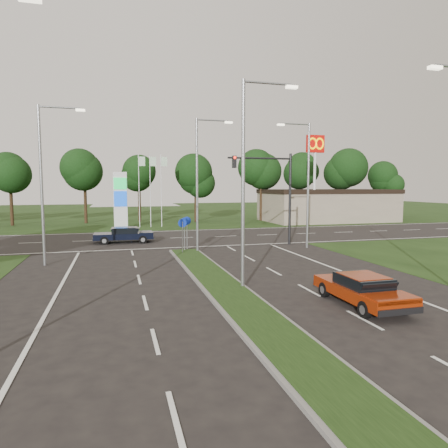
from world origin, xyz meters
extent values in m
plane|color=black|center=(0.00, 0.00, 0.00)|extent=(160.00, 160.00, 0.00)
cube|color=black|center=(0.00, 55.00, 0.00)|extent=(160.00, 50.00, 0.02)
cube|color=black|center=(0.00, 24.00, 0.00)|extent=(160.00, 12.00, 0.02)
cube|color=slate|center=(0.00, 4.00, 0.06)|extent=(2.00, 26.00, 0.12)
cube|color=gray|center=(22.00, 36.00, 2.00)|extent=(16.00, 9.00, 4.00)
cylinder|color=gray|center=(0.80, 6.00, 4.50)|extent=(0.16, 0.16, 9.00)
cylinder|color=gray|center=(1.90, 6.00, 8.90)|extent=(2.20, 0.10, 0.10)
cube|color=#FFF2CC|center=(3.00, 6.00, 8.80)|extent=(0.50, 0.22, 0.12)
cylinder|color=gray|center=(0.80, 16.00, 4.50)|extent=(0.16, 0.16, 9.00)
cylinder|color=gray|center=(1.90, 16.00, 8.90)|extent=(2.20, 0.10, 0.10)
cube|color=#FFF2CC|center=(3.00, 16.00, 8.80)|extent=(0.50, 0.22, 0.12)
cylinder|color=gray|center=(-8.50, 14.00, 4.50)|extent=(0.16, 0.16, 9.00)
cylinder|color=gray|center=(-7.40, 14.00, 8.90)|extent=(2.20, 0.10, 0.10)
cube|color=#FFF2CC|center=(-6.30, 14.00, 8.80)|extent=(0.50, 0.22, 0.12)
cylinder|color=gray|center=(9.00, 16.00, 4.50)|extent=(0.16, 0.16, 9.00)
cylinder|color=gray|center=(7.90, 16.00, 8.90)|extent=(2.20, 0.10, 0.10)
cube|color=#FFF2CC|center=(6.80, 16.00, 8.80)|extent=(0.50, 0.22, 0.12)
cube|color=#FFF2CC|center=(6.80, 2.00, 8.80)|extent=(0.50, 0.22, 0.12)
cylinder|color=black|center=(8.50, 18.00, 3.50)|extent=(0.20, 0.20, 7.00)
cylinder|color=black|center=(6.00, 18.00, 6.60)|extent=(5.00, 0.14, 0.14)
cube|color=black|center=(4.00, 18.00, 6.30)|extent=(0.28, 0.28, 0.90)
sphere|color=#FF190C|center=(4.00, 17.82, 6.60)|extent=(0.20, 0.20, 0.20)
cylinder|color=gray|center=(-0.30, 15.50, 1.10)|extent=(0.06, 0.06, 2.20)
cylinder|color=#0C26A5|center=(-0.30, 15.50, 2.10)|extent=(0.56, 0.04, 0.56)
cylinder|color=gray|center=(0.00, 16.50, 1.10)|extent=(0.06, 0.06, 2.20)
cylinder|color=#0C26A5|center=(0.00, 16.50, 2.10)|extent=(0.56, 0.04, 0.56)
cylinder|color=gray|center=(0.30, 17.20, 1.10)|extent=(0.06, 0.06, 2.20)
cylinder|color=#0C26A5|center=(0.30, 17.20, 2.10)|extent=(0.56, 0.04, 0.56)
cube|color=silver|center=(-4.00, 33.00, 3.00)|extent=(1.40, 0.30, 6.00)
cube|color=#0CA53F|center=(-4.00, 32.82, 4.80)|extent=(1.30, 0.08, 1.20)
cube|color=#0C3FBF|center=(-4.00, 32.82, 3.20)|extent=(1.30, 0.08, 1.60)
cylinder|color=silver|center=(-2.00, 34.00, 4.00)|extent=(0.08, 0.08, 8.00)
cube|color=#B2D8B2|center=(-1.65, 34.00, 7.20)|extent=(0.70, 0.02, 1.00)
cylinder|color=silver|center=(-0.80, 34.00, 4.00)|extent=(0.08, 0.08, 8.00)
cube|color=#B2D8B2|center=(-0.45, 34.00, 7.20)|extent=(0.70, 0.02, 1.00)
cylinder|color=silver|center=(0.40, 34.00, 4.00)|extent=(0.08, 0.08, 8.00)
cube|color=#B2D8B2|center=(0.75, 34.00, 7.20)|extent=(0.70, 0.02, 1.00)
cylinder|color=silver|center=(18.00, 32.00, 5.00)|extent=(0.30, 0.30, 10.00)
cube|color=#BF0C07|center=(18.00, 32.00, 9.40)|extent=(2.20, 0.35, 2.00)
torus|color=#FFC600|center=(17.55, 31.78, 9.40)|extent=(1.06, 0.16, 1.06)
torus|color=#FFC600|center=(18.45, 31.78, 9.40)|extent=(1.06, 0.16, 1.06)
cylinder|color=black|center=(0.00, 40.00, 2.20)|extent=(0.36, 0.36, 4.40)
sphere|color=black|center=(0.00, 40.00, 6.50)|extent=(6.00, 6.00, 6.00)
sphere|color=black|center=(0.30, 39.80, 7.50)|extent=(4.80, 4.80, 4.80)
cube|color=#8F2507|center=(4.43, 2.55, 0.54)|extent=(1.78, 4.31, 0.44)
cube|color=black|center=(4.43, 2.46, 0.96)|extent=(1.50, 1.90, 0.41)
cube|color=#8F2507|center=(4.43, 2.46, 1.16)|extent=(1.42, 1.56, 0.04)
cylinder|color=black|center=(3.64, 3.93, 0.30)|extent=(0.20, 0.61, 0.61)
cylinder|color=black|center=(5.24, 3.92, 0.30)|extent=(0.20, 0.61, 0.61)
cylinder|color=black|center=(3.63, 1.17, 0.30)|extent=(0.20, 0.61, 0.61)
cylinder|color=black|center=(5.23, 1.17, 0.30)|extent=(0.20, 0.61, 0.61)
cube|color=black|center=(-3.95, 22.19, 0.57)|extent=(4.58, 1.94, 0.47)
cube|color=black|center=(-3.86, 22.19, 1.01)|extent=(2.03, 1.62, 0.43)
cube|color=black|center=(-3.86, 22.19, 1.23)|extent=(1.66, 1.52, 0.04)
cylinder|color=black|center=(-5.42, 21.37, 0.32)|extent=(0.65, 0.22, 0.64)
cylinder|color=black|center=(-5.39, 23.07, 0.32)|extent=(0.65, 0.22, 0.64)
cylinder|color=black|center=(-2.50, 21.32, 0.32)|extent=(0.65, 0.22, 0.64)
cylinder|color=black|center=(-2.48, 23.02, 0.32)|extent=(0.65, 0.22, 0.64)
camera|label=1|loc=(-4.52, -10.39, 4.52)|focal=32.00mm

